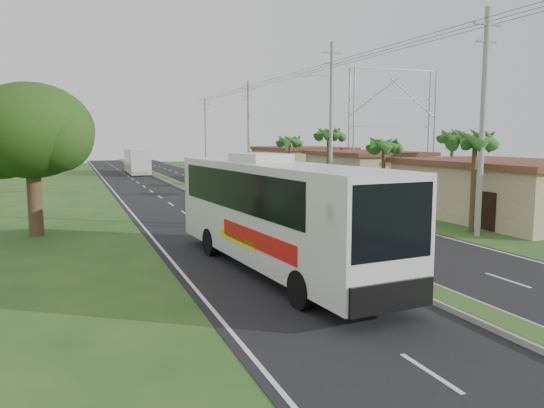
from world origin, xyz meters
name	(u,v)px	position (x,y,z in m)	size (l,w,h in m)	color
ground	(346,258)	(0.00, 0.00, 0.00)	(180.00, 180.00, 0.00)	#214F1D
road_asphalt	(217,202)	(0.00, 20.00, 0.01)	(14.00, 160.00, 0.02)	black
median_strip	(217,201)	(0.00, 20.00, 0.10)	(1.20, 160.00, 0.18)	gray
lane_edge_left	(126,206)	(-6.70, 20.00, 0.00)	(0.12, 160.00, 0.01)	silver
lane_edge_right	(298,199)	(6.70, 20.00, 0.00)	(0.12, 160.00, 0.01)	silver
shop_near	(504,189)	(14.00, 6.00, 1.78)	(8.60, 12.60, 3.52)	tan
shop_mid	(365,172)	(14.00, 22.00, 1.86)	(7.60, 10.60, 3.67)	tan
shop_far	(301,164)	(14.00, 36.00, 1.93)	(8.60, 11.60, 3.82)	tan
palm_verge_a	(475,140)	(9.00, 3.00, 4.74)	(2.40, 2.40, 5.45)	#473321
palm_verge_b	(384,145)	(9.40, 12.00, 4.36)	(2.40, 2.40, 5.05)	#473321
palm_verge_c	(328,134)	(8.80, 19.00, 5.12)	(2.40, 2.40, 5.85)	#473321
palm_verge_d	(290,141)	(9.30, 28.00, 4.55)	(2.40, 2.40, 5.25)	#473321
palm_behind_shop	(453,137)	(17.50, 15.00, 4.93)	(2.40, 2.40, 5.65)	#473321
shade_tree	(29,134)	(-12.11, 10.02, 5.03)	(6.30, 6.00, 7.54)	#473321
utility_pole_a	(483,121)	(8.50, 2.00, 5.67)	(1.60, 0.28, 11.00)	gray
utility_pole_b	(331,119)	(8.47, 18.00, 6.26)	(3.20, 0.28, 12.00)	gray
utility_pole_c	(249,130)	(8.50, 38.00, 5.67)	(1.60, 0.28, 11.00)	gray
utility_pole_d	(206,134)	(8.50, 58.00, 5.42)	(1.60, 0.28, 10.50)	gray
billboard_lattice	(393,119)	(22.00, 30.00, 6.82)	(10.18, 1.18, 12.07)	gray
coach_bus_main	(275,208)	(-3.45, -0.93, 2.34)	(3.91, 13.38, 4.26)	silver
coach_bus_far	(137,160)	(-1.82, 54.88, 1.89)	(2.73, 11.51, 3.34)	silver
motorcyclist	(240,215)	(-2.00, 7.90, 0.78)	(1.66, 0.86, 2.15)	black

